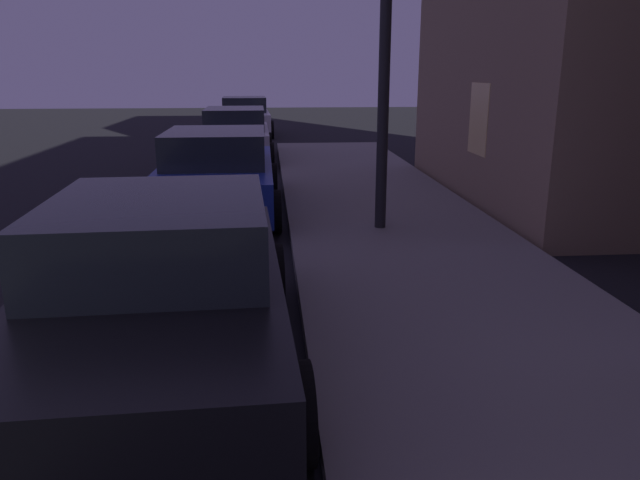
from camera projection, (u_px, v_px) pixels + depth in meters
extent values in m
cube|color=black|center=(163.00, 306.00, 4.82)|extent=(2.03, 4.32, 0.64)
cube|color=#1E2328|center=(159.00, 233.00, 4.74)|extent=(1.72, 2.09, 0.56)
cylinder|color=black|center=(84.00, 284.00, 6.03)|extent=(0.25, 0.67, 0.66)
cylinder|color=black|center=(273.00, 276.00, 6.26)|extent=(0.25, 0.67, 0.66)
cylinder|color=black|center=(295.00, 414.00, 3.74)|extent=(0.25, 0.67, 0.66)
cube|color=navy|center=(218.00, 181.00, 10.28)|extent=(1.84, 4.40, 0.64)
cube|color=#1E2328|center=(216.00, 148.00, 10.00)|extent=(1.61, 2.10, 0.56)
cylinder|color=black|center=(175.00, 182.00, 11.57)|extent=(0.22, 0.66, 0.66)
cylinder|color=black|center=(271.00, 180.00, 11.73)|extent=(0.22, 0.66, 0.66)
cylinder|color=black|center=(150.00, 214.00, 8.96)|extent=(0.22, 0.66, 0.66)
cylinder|color=black|center=(274.00, 212.00, 9.12)|extent=(0.22, 0.66, 0.66)
cube|color=#B7B7BF|center=(236.00, 141.00, 16.19)|extent=(1.79, 4.08, 0.64)
cube|color=#1E2328|center=(235.00, 119.00, 15.98)|extent=(1.56, 2.20, 0.56)
cylinder|color=black|center=(207.00, 145.00, 17.37)|extent=(0.23, 0.66, 0.66)
cylinder|color=black|center=(268.00, 144.00, 17.54)|extent=(0.23, 0.66, 0.66)
cylinder|color=black|center=(199.00, 157.00, 14.96)|extent=(0.23, 0.66, 0.66)
cylinder|color=black|center=(270.00, 156.00, 15.13)|extent=(0.23, 0.66, 0.66)
cube|color=silver|center=(245.00, 120.00, 22.82)|extent=(1.95, 4.18, 0.64)
cube|color=#1E2328|center=(244.00, 105.00, 22.71)|extent=(1.65, 1.95, 0.56)
cylinder|color=black|center=(222.00, 124.00, 24.00)|extent=(0.24, 0.67, 0.66)
cylinder|color=black|center=(268.00, 124.00, 24.21)|extent=(0.24, 0.67, 0.66)
cylinder|color=black|center=(219.00, 130.00, 21.56)|extent=(0.24, 0.67, 0.66)
cylinder|color=black|center=(271.00, 130.00, 21.78)|extent=(0.24, 0.67, 0.66)
cylinder|color=black|center=(384.00, 68.00, 8.34)|extent=(0.16, 0.16, 4.53)
cube|color=#F2D17F|center=(480.00, 119.00, 10.31)|extent=(0.06, 0.90, 1.20)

